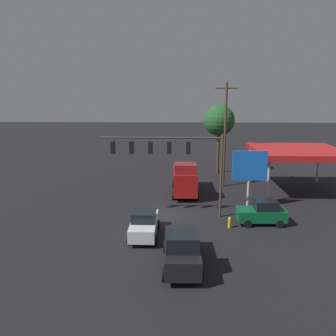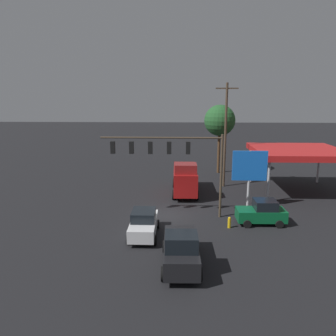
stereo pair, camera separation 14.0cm
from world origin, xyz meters
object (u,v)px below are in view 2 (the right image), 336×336
sedan_waiting (144,223)px  street_tree (220,121)px  pickup_parked (181,249)px  price_sign (250,167)px  traffic_signal_assembly (170,153)px  utility_pole (225,133)px  delivery_truck (185,178)px  hatchback_crossing (262,212)px  fire_hydrant (229,222)px

sedan_waiting → street_tree: 22.56m
pickup_parked → street_tree: (-4.95, -24.73, 5.74)m
street_tree → price_sign: bearing=94.9°
traffic_signal_assembly → pickup_parked: bearing=96.5°
traffic_signal_assembly → price_sign: 7.71m
traffic_signal_assembly → street_tree: size_ratio=1.12×
utility_pole → sedan_waiting: bearing=61.2°
delivery_truck → street_tree: size_ratio=0.77×
pickup_parked → hatchback_crossing: size_ratio=1.37×
utility_pole → price_sign: size_ratio=2.17×
price_sign → hatchback_crossing: bearing=94.3°
traffic_signal_assembly → street_tree: bearing=-109.8°
delivery_truck → pickup_parked: bearing=-2.3°
utility_pole → sedan_waiting: utility_pole is taller
delivery_truck → hatchback_crossing: 10.01m
utility_pole → pickup_parked: 19.26m
price_sign → pickup_parked: bearing=60.8°
price_sign → fire_hydrant: 6.38m
traffic_signal_assembly → utility_pole: (-5.76, -9.64, 0.55)m
pickup_parked → fire_hydrant: size_ratio=5.96×
utility_pole → delivery_truck: (4.39, 3.06, -4.27)m
delivery_truck → fire_hydrant: delivery_truck is taller
sedan_waiting → pickup_parked: bearing=31.7°
hatchback_crossing → street_tree: size_ratio=0.43×
delivery_truck → street_tree: 11.95m
sedan_waiting → pickup_parked: 5.10m
delivery_truck → fire_hydrant: 9.59m
utility_pole → hatchback_crossing: (-1.60, 11.03, -5.02)m
street_tree → fire_hydrant: street_tree is taller
traffic_signal_assembly → delivery_truck: (-1.37, -6.58, -3.72)m
traffic_signal_assembly → street_tree: (-5.90, -16.36, 1.43)m
sedan_waiting → hatchback_crossing: bearing=106.1°
pickup_parked → traffic_signal_assembly: bearing=-175.0°
utility_pole → sedan_waiting: size_ratio=2.58×
utility_pole → pickup_parked: utility_pole is taller
fire_hydrant → pickup_parked: bearing=58.2°
street_tree → traffic_signal_assembly: bearing=70.2°
price_sign → hatchback_crossing: (-0.30, 3.99, -2.77)m
street_tree → delivery_truck: bearing=65.2°
traffic_signal_assembly → pickup_parked: size_ratio=1.89×
fire_hydrant → price_sign: bearing=-115.8°
street_tree → utility_pole: bearing=88.8°
traffic_signal_assembly → pickup_parked: traffic_signal_assembly is taller
traffic_signal_assembly → delivery_truck: 7.68m
pickup_parked → hatchback_crossing: pickup_parked is taller
sedan_waiting → traffic_signal_assembly: bearing=156.5°
utility_pole → price_sign: bearing=100.5°
utility_pole → street_tree: size_ratio=1.28×
utility_pole → price_sign: utility_pole is taller
utility_pole → price_sign: (-1.31, 7.05, -2.25)m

